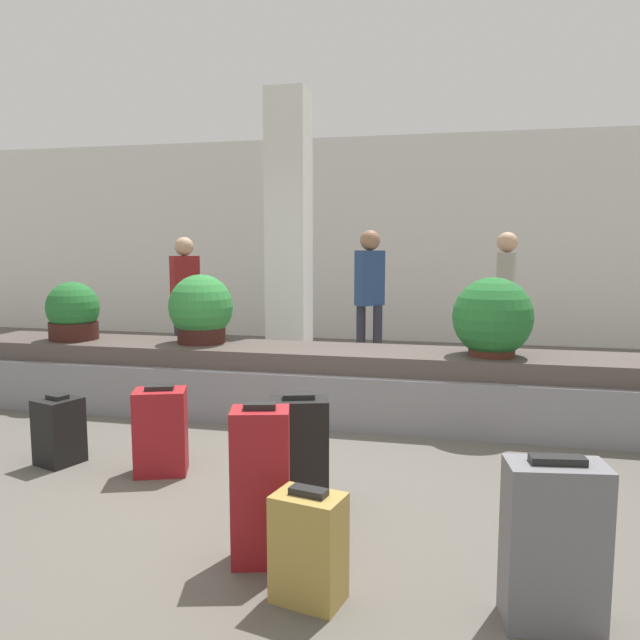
# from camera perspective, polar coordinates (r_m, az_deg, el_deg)

# --- Properties ---
(ground_plane) EXTENTS (18.00, 18.00, 0.00)m
(ground_plane) POSITION_cam_1_polar(r_m,az_deg,el_deg) (4.16, -5.25, -14.67)
(ground_plane) COLOR #59544C
(back_wall) EXTENTS (18.00, 0.06, 3.20)m
(back_wall) POSITION_cam_1_polar(r_m,az_deg,el_deg) (9.96, 5.94, 7.31)
(back_wall) COLOR silver
(back_wall) RESTS_ON ground_plane
(carousel) EXTENTS (7.02, 0.90, 0.62)m
(carousel) POSITION_cam_1_polar(r_m,az_deg,el_deg) (5.60, -0.00, -5.82)
(carousel) COLOR gray
(carousel) RESTS_ON ground_plane
(pillar) EXTENTS (0.44, 0.44, 3.20)m
(pillar) POSITION_cam_1_polar(r_m,az_deg,el_deg) (7.01, -2.85, 7.50)
(pillar) COLOR silver
(pillar) RESTS_ON ground_plane
(suitcase_0) EXTENTS (0.38, 0.29, 0.68)m
(suitcase_0) POSITION_cam_1_polar(r_m,az_deg,el_deg) (3.68, -1.94, -12.13)
(suitcase_0) COLOR black
(suitcase_0) RESTS_ON ground_plane
(suitcase_1) EXTENTS (0.32, 0.34, 0.49)m
(suitcase_1) POSITION_cam_1_polar(r_m,az_deg,el_deg) (4.79, -22.75, -9.32)
(suitcase_1) COLOR black
(suitcase_1) RESTS_ON ground_plane
(suitcase_2) EXTENTS (0.42, 0.27, 0.70)m
(suitcase_2) POSITION_cam_1_polar(r_m,az_deg,el_deg) (2.81, 20.58, -18.63)
(suitcase_2) COLOR slate
(suitcase_2) RESTS_ON ground_plane
(suitcase_3) EXTENTS (0.40, 0.35, 0.60)m
(suitcase_3) POSITION_cam_1_polar(r_m,az_deg,el_deg) (4.36, -14.35, -9.82)
(suitcase_3) COLOR maroon
(suitcase_3) RESTS_ON ground_plane
(suitcase_4) EXTENTS (0.33, 0.26, 0.50)m
(suitcase_4) POSITION_cam_1_polar(r_m,az_deg,el_deg) (2.84, -1.04, -20.07)
(suitcase_4) COLOR #A3843D
(suitcase_4) RESTS_ON ground_plane
(suitcase_5) EXTENTS (0.32, 0.26, 0.79)m
(suitcase_5) POSITION_cam_1_polar(r_m,az_deg,el_deg) (3.09, -5.44, -14.87)
(suitcase_5) COLOR maroon
(suitcase_5) RESTS_ON ground_plane
(potted_plant_0) EXTENTS (0.60, 0.60, 0.64)m
(potted_plant_0) POSITION_cam_1_polar(r_m,az_deg,el_deg) (5.90, -10.83, 0.88)
(potted_plant_0) COLOR #381914
(potted_plant_0) RESTS_ON carousel
(potted_plant_1) EXTENTS (0.65, 0.65, 0.65)m
(potted_plant_1) POSITION_cam_1_polar(r_m,az_deg,el_deg) (5.30, 15.51, 0.09)
(potted_plant_1) COLOR #4C2319
(potted_plant_1) RESTS_ON carousel
(potted_plant_2) EXTENTS (0.50, 0.50, 0.56)m
(potted_plant_2) POSITION_cam_1_polar(r_m,az_deg,el_deg) (6.46, -21.65, 0.62)
(potted_plant_2) COLOR #381914
(potted_plant_2) RESTS_ON carousel
(traveler_0) EXTENTS (0.35, 0.35, 1.62)m
(traveler_0) POSITION_cam_1_polar(r_m,az_deg,el_deg) (7.73, -12.22, 2.55)
(traveler_0) COLOR #282833
(traveler_0) RESTS_ON ground_plane
(traveler_1) EXTENTS (0.35, 0.36, 1.70)m
(traveler_1) POSITION_cam_1_polar(r_m,az_deg,el_deg) (7.37, 4.56, 2.91)
(traveler_1) COLOR #282833
(traveler_1) RESTS_ON ground_plane
(traveler_2) EXTENTS (0.31, 0.35, 1.67)m
(traveler_2) POSITION_cam_1_polar(r_m,az_deg,el_deg) (7.58, 16.61, 2.62)
(traveler_2) COLOR #282833
(traveler_2) RESTS_ON ground_plane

